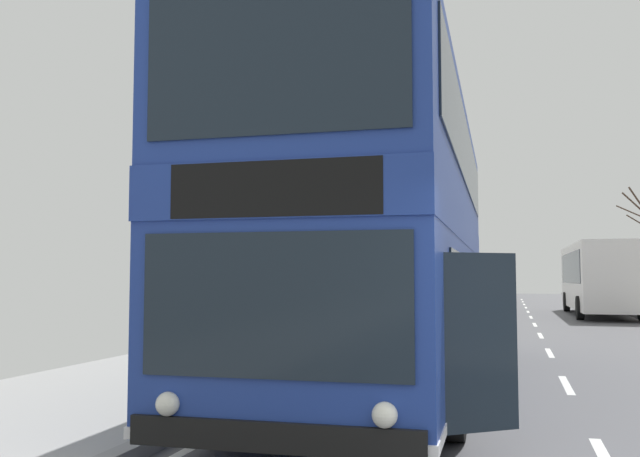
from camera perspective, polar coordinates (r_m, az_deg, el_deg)
The scene contains 2 objects.
double_decker_bus_main at distance 11.15m, azimuth 5.52°, elevation -0.91°, with size 3.41×11.65×4.43m.
background_bus_far_lane at distance 33.44m, azimuth 22.08°, elevation -3.74°, with size 2.62×10.98×3.15m.
Camera 1 is at (-0.83, -4.34, 1.71)m, focal length 38.67 mm.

